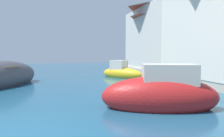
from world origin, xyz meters
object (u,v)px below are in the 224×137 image
(waterfront_building_far, at_px, (163,38))
(moored_boat_0, at_px, (160,94))
(moored_boat_4, at_px, (121,72))
(quayside_tree, at_px, (178,35))
(moored_boat_1, at_px, (0,77))
(waterfront_building_annex, at_px, (165,33))

(waterfront_building_far, bearing_deg, moored_boat_0, -119.09)
(moored_boat_4, height_order, quayside_tree, quayside_tree)
(moored_boat_0, xyz_separation_m, moored_boat_1, (-7.24, 7.52, 0.04))
(waterfront_building_annex, bearing_deg, moored_boat_0, -119.72)
(waterfront_building_far, bearing_deg, moored_boat_1, -157.37)
(moored_boat_0, height_order, moored_boat_4, moored_boat_0)
(moored_boat_4, bearing_deg, moored_boat_1, -108.19)
(moored_boat_4, distance_m, quayside_tree, 6.00)
(moored_boat_4, bearing_deg, moored_boat_0, -44.20)
(moored_boat_0, bearing_deg, waterfront_building_far, -100.52)
(waterfront_building_far, relative_size, quayside_tree, 1.89)
(moored_boat_4, xyz_separation_m, quayside_tree, (4.93, -0.92, 3.29))
(waterfront_building_far, xyz_separation_m, quayside_tree, (-1.01, -4.46, -0.04))
(moored_boat_1, xyz_separation_m, waterfront_building_far, (14.87, 6.20, 3.17))
(moored_boat_1, relative_size, quayside_tree, 1.38)
(waterfront_building_far, height_order, quayside_tree, waterfront_building_far)
(waterfront_building_annex, bearing_deg, moored_boat_1, -158.53)
(moored_boat_1, relative_size, waterfront_building_annex, 0.67)
(moored_boat_0, height_order, moored_boat_1, moored_boat_0)
(quayside_tree, bearing_deg, moored_boat_0, -125.61)
(moored_boat_0, bearing_deg, quayside_tree, -107.03)
(waterfront_building_annex, xyz_separation_m, waterfront_building_far, (0.00, 0.35, -0.51))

